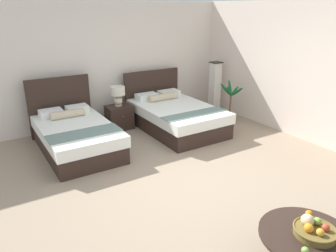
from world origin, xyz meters
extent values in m
cube|color=gray|center=(0.00, 0.00, -0.01)|extent=(9.64, 10.26, 0.02)
cube|color=silver|center=(0.00, 3.33, 1.33)|extent=(9.64, 0.12, 2.67)
cube|color=silver|center=(3.02, 0.40, 1.33)|extent=(0.12, 5.86, 2.67)
cube|color=#30221B|center=(-1.09, 2.00, 0.16)|extent=(1.19, 1.99, 0.31)
cube|color=white|center=(-1.09, 2.00, 0.42)|extent=(1.23, 2.03, 0.20)
cube|color=#30221B|center=(-1.10, 3.02, 0.61)|extent=(1.26, 0.07, 1.22)
cube|color=white|center=(-1.36, 2.73, 0.59)|extent=(0.43, 0.30, 0.14)
cube|color=white|center=(-0.84, 2.73, 0.59)|extent=(0.43, 0.30, 0.14)
cylinder|color=beige|center=(-1.10, 2.49, 0.59)|extent=(0.65, 0.16, 0.15)
cube|color=slate|center=(-1.09, 1.52, 0.52)|extent=(1.24, 0.45, 0.01)
cube|color=#30221B|center=(1.09, 2.00, 0.16)|extent=(1.37, 2.12, 0.33)
cube|color=white|center=(1.09, 2.00, 0.43)|extent=(1.41, 2.16, 0.21)
cube|color=#30221B|center=(1.08, 3.09, 0.57)|extent=(1.43, 0.07, 1.13)
cube|color=white|center=(0.79, 2.80, 0.60)|extent=(0.49, 0.30, 0.14)
cube|color=white|center=(1.38, 2.80, 0.60)|extent=(0.49, 0.30, 0.14)
cylinder|color=beige|center=(1.09, 2.56, 0.61)|extent=(0.74, 0.16, 0.15)
cube|color=slate|center=(1.10, 1.36, 0.54)|extent=(1.41, 0.35, 0.01)
cube|color=#30221B|center=(0.06, 2.72, 0.26)|extent=(0.54, 0.39, 0.52)
sphere|color=tan|center=(0.06, 2.51, 0.34)|extent=(0.02, 0.02, 0.02)
cylinder|color=beige|center=(0.06, 2.74, 0.53)|extent=(0.16, 0.16, 0.02)
ellipsoid|color=beige|center=(0.06, 2.74, 0.63)|extent=(0.19, 0.19, 0.18)
cylinder|color=#99844C|center=(0.06, 2.74, 0.74)|extent=(0.02, 0.02, 0.04)
cylinder|color=beige|center=(0.06, 2.74, 0.85)|extent=(0.31, 0.31, 0.19)
cylinder|color=#30221B|center=(0.02, -2.03, 0.39)|extent=(0.96, 0.96, 0.04)
cylinder|color=brown|center=(0.07, -2.06, 0.44)|extent=(0.40, 0.40, 0.07)
torus|color=brown|center=(0.07, -2.06, 0.48)|extent=(0.42, 0.42, 0.02)
sphere|color=#83B044|center=(0.15, -2.03, 0.51)|extent=(0.08, 0.08, 0.08)
sphere|color=beige|center=(0.06, -1.98, 0.53)|extent=(0.13, 0.13, 0.13)
sphere|color=orange|center=(-0.02, -2.05, 0.52)|extent=(0.09, 0.09, 0.09)
sphere|color=gold|center=(0.03, -2.14, 0.51)|extent=(0.08, 0.08, 0.08)
sphere|color=#B03F25|center=(0.13, -2.13, 0.51)|extent=(0.08, 0.08, 0.08)
sphere|color=#80B345|center=(-0.23, -2.18, 0.44)|extent=(0.07, 0.07, 0.07)
sphere|color=orange|center=(0.27, -1.85, 0.45)|extent=(0.08, 0.08, 0.08)
cube|color=black|center=(2.65, 2.65, 0.01)|extent=(0.26, 0.26, 0.03)
cube|color=silver|center=(2.65, 2.65, 0.63)|extent=(0.22, 0.22, 1.21)
cube|color=black|center=(2.65, 2.65, 1.25)|extent=(0.26, 0.26, 0.02)
cylinder|color=#A48E84|center=(2.41, 1.78, 0.10)|extent=(0.31, 0.31, 0.20)
cylinder|color=brown|center=(2.41, 1.78, 0.42)|extent=(0.04, 0.04, 0.43)
ellipsoid|color=#1A5928|center=(2.51, 1.78, 0.73)|extent=(0.25, 0.06, 0.24)
ellipsoid|color=#1A5928|center=(2.47, 1.90, 0.79)|extent=(0.18, 0.28, 0.37)
ellipsoid|color=#1A5928|center=(2.29, 1.84, 0.77)|extent=(0.28, 0.18, 0.34)
ellipsoid|color=#1A5928|center=(2.28, 1.72, 0.77)|extent=(0.31, 0.20, 0.33)
ellipsoid|color=#1A5928|center=(2.45, 1.64, 0.75)|extent=(0.13, 0.33, 0.30)
camera|label=1|loc=(-2.53, -3.54, 2.52)|focal=34.56mm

